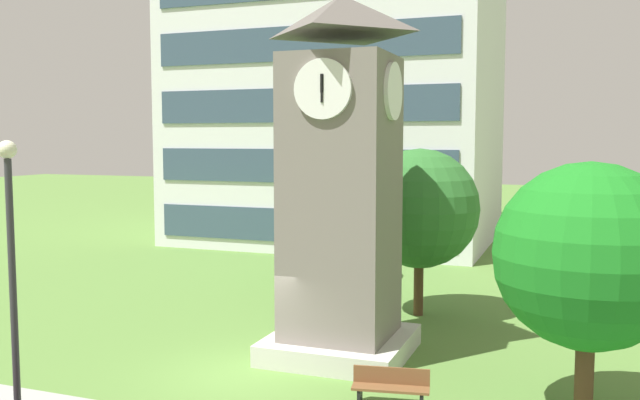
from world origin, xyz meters
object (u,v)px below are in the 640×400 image
at_px(street_lamp, 12,262).
at_px(tree_streetside, 588,256).
at_px(clock_tower, 341,198).
at_px(park_bench, 391,387).
at_px(tree_by_building, 324,199).
at_px(tree_near_tower, 420,209).

distance_m(street_lamp, tree_streetside, 12.03).
bearing_deg(clock_tower, park_bench, -53.81).
bearing_deg(street_lamp, clock_tower, 62.47).
xyz_separation_m(street_lamp, tree_by_building, (0.12, 17.40, -0.20)).
bearing_deg(tree_streetside, tree_near_tower, 125.30).
bearing_deg(tree_near_tower, tree_streetside, -54.70).
xyz_separation_m(park_bench, tree_by_building, (-6.34, 12.62, 3.16)).
distance_m(tree_near_tower, tree_by_building, 6.66).
relative_size(street_lamp, tree_streetside, 1.08).
bearing_deg(street_lamp, tree_by_building, 89.59).
height_order(clock_tower, tree_by_building, clock_tower).
bearing_deg(tree_by_building, street_lamp, -90.41).
bearing_deg(tree_by_building, park_bench, -63.31).
height_order(street_lamp, tree_near_tower, street_lamp).
relative_size(clock_tower, tree_near_tower, 1.73).
bearing_deg(clock_tower, tree_by_building, 113.06).
xyz_separation_m(street_lamp, tree_streetside, (10.68, 5.53, -0.14)).
bearing_deg(park_bench, tree_streetside, 10.20).
xyz_separation_m(clock_tower, tree_by_building, (-4.02, 9.45, -0.93)).
height_order(park_bench, tree_near_tower, tree_near_tower).
bearing_deg(tree_by_building, tree_near_tower, -39.42).
xyz_separation_m(park_bench, street_lamp, (-6.47, -4.78, 3.36)).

